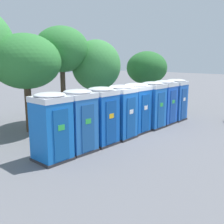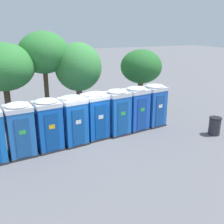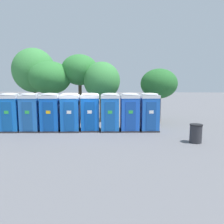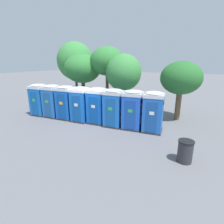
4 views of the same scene
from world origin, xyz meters
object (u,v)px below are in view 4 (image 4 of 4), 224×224
(portapotty_3, at_px, (80,104))
(street_tree_4, at_px, (75,61))
(portapotty_4, at_px, (97,105))
(portapotty_5, at_px, (114,108))
(portapotty_0, at_px, (39,100))
(street_tree_0, at_px, (83,69))
(street_tree_3, at_px, (181,78))
(portapotty_7, at_px, (153,112))
(portapotty_2, at_px, (66,102))
(portapotty_6, at_px, (133,110))
(trash_can, at_px, (185,151))
(street_tree_1, at_px, (123,73))
(street_tree_2, at_px, (107,62))
(portapotty_1, at_px, (52,101))

(portapotty_3, height_order, street_tree_4, street_tree_4)
(portapotty_4, distance_m, portapotty_5, 1.31)
(portapotty_0, height_order, street_tree_4, street_tree_4)
(street_tree_0, bearing_deg, street_tree_3, -1.01)
(portapotty_7, bearing_deg, portapotty_5, -173.25)
(portapotty_7, relative_size, street_tree_3, 0.59)
(portapotty_2, height_order, portapotty_4, same)
(street_tree_4, bearing_deg, portapotty_2, -57.23)
(portapotty_4, height_order, street_tree_0, street_tree_0)
(portapotty_5, distance_m, portapotty_6, 1.31)
(portapotty_5, relative_size, portapotty_7, 1.00)
(portapotty_5, bearing_deg, portapotty_0, -174.06)
(street_tree_0, bearing_deg, street_tree_4, 146.30)
(portapotty_6, bearing_deg, street_tree_4, 150.96)
(street_tree_4, height_order, trash_can, street_tree_4)
(trash_can, bearing_deg, portapotty_3, 164.03)
(portapotty_6, distance_m, street_tree_1, 4.60)
(portapotty_5, bearing_deg, portapotty_4, -178.43)
(portapotty_0, distance_m, street_tree_2, 6.70)
(street_tree_0, height_order, street_tree_4, street_tree_4)
(portapotty_3, distance_m, street_tree_3, 7.45)
(street_tree_2, bearing_deg, street_tree_3, -6.11)
(portapotty_6, xyz_separation_m, street_tree_1, (-2.32, 3.41, 2.04))
(portapotty_0, bearing_deg, street_tree_1, 37.88)
(street_tree_4, bearing_deg, portapotty_4, -39.68)
(portapotty_4, xyz_separation_m, portapotty_7, (3.91, 0.34, 0.00))
(street_tree_4, distance_m, trash_can, 14.77)
(street_tree_3, relative_size, street_tree_4, 0.69)
(street_tree_3, bearing_deg, portapotty_1, -155.26)
(portapotty_2, relative_size, trash_can, 2.53)
(portapotty_1, relative_size, street_tree_3, 0.59)
(portapotty_5, distance_m, street_tree_1, 4.25)
(portapotty_1, distance_m, street_tree_1, 6.20)
(portapotty_3, bearing_deg, portapotty_6, 6.65)
(portapotty_4, height_order, trash_can, portapotty_4)
(portapotty_6, relative_size, portapotty_7, 1.00)
(portapotty_3, height_order, portapotty_6, same)
(portapotty_5, xyz_separation_m, street_tree_2, (-2.99, 4.22, 2.96))
(portapotty_7, distance_m, trash_can, 3.63)
(portapotty_2, xyz_separation_m, portapotty_7, (6.50, 0.69, 0.00))
(portapotty_3, relative_size, street_tree_1, 0.52)
(portapotty_1, height_order, street_tree_2, street_tree_2)
(portapotty_6, height_order, street_tree_2, street_tree_2)
(portapotty_6, relative_size, street_tree_4, 0.41)
(portapotty_2, distance_m, street_tree_0, 4.90)
(portapotty_2, bearing_deg, trash_can, -13.05)
(portapotty_4, bearing_deg, portapotty_3, -169.28)
(portapotty_3, height_order, trash_can, portapotty_3)
(portapotty_1, relative_size, trash_can, 2.53)
(portapotty_0, bearing_deg, street_tree_4, 98.58)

